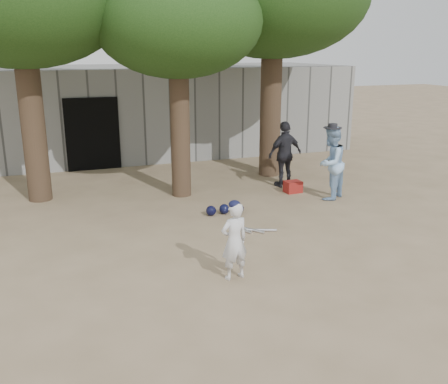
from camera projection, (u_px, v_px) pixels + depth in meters
name	position (u px, v px, depth m)	size (l,w,h in m)	color
ground	(211.00, 262.00, 8.77)	(70.00, 70.00, 0.00)	#937C5E
boy_player	(234.00, 241.00, 7.98)	(0.47, 0.31, 1.29)	silver
spectator_blue	(331.00, 163.00, 12.21)	(0.88, 0.68, 1.81)	#95BEE7
spectator_dark	(285.00, 154.00, 13.34)	(1.04, 0.43, 1.77)	#222227
red_bag	(293.00, 187.00, 12.95)	(0.42, 0.32, 0.30)	maroon
back_building	(119.00, 110.00, 17.69)	(16.00, 5.24, 3.00)	gray
helmet_row	(225.00, 209.00, 11.24)	(0.87, 0.32, 0.23)	black
bat_pile	(249.00, 229.00, 10.27)	(0.88, 0.76, 0.06)	silver
tree_row	(174.00, 3.00, 12.24)	(11.40, 5.80, 6.69)	brown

